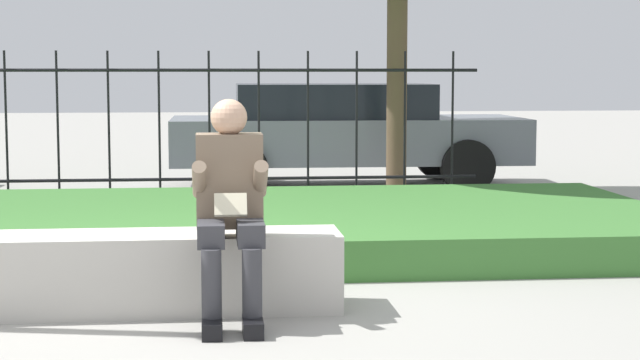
{
  "coord_description": "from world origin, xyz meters",
  "views": [
    {
      "loc": [
        0.23,
        -6.32,
        1.43
      ],
      "look_at": [
        1.02,
        1.18,
        0.65
      ],
      "focal_mm": 60.0,
      "sensor_mm": 36.0,
      "label": 1
    }
  ],
  "objects": [
    {
      "name": "person_seated_reader",
      "position": [
        0.35,
        -0.29,
        0.69
      ],
      "size": [
        0.42,
        0.73,
        1.27
      ],
      "color": "black",
      "rests_on": "ground_plane"
    },
    {
      "name": "grass_berm",
      "position": [
        0.0,
        2.42,
        0.14
      ],
      "size": [
        8.02,
        3.44,
        0.28
      ],
      "color": "#3D7533",
      "rests_on": "ground_plane"
    },
    {
      "name": "car_parked_center",
      "position": [
        1.88,
        6.61,
        0.69
      ],
      "size": [
        4.27,
        1.86,
        1.26
      ],
      "rotation": [
        0.0,
        0.0,
        -0.01
      ],
      "color": "slate",
      "rests_on": "ground_plane"
    },
    {
      "name": "ground_plane",
      "position": [
        0.0,
        0.0,
        0.0
      ],
      "size": [
        60.0,
        60.0,
        0.0
      ],
      "primitive_type": "plane",
      "color": "#9E9B93"
    },
    {
      "name": "iron_fence",
      "position": [
        -0.0,
        4.54,
        0.85
      ],
      "size": [
        6.02,
        0.03,
        1.62
      ],
      "color": "black",
      "rests_on": "ground_plane"
    },
    {
      "name": "stone_bench",
      "position": [
        -0.33,
        0.0,
        0.21
      ],
      "size": [
        2.68,
        0.51,
        0.47
      ],
      "color": "beige",
      "rests_on": "ground_plane"
    }
  ]
}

